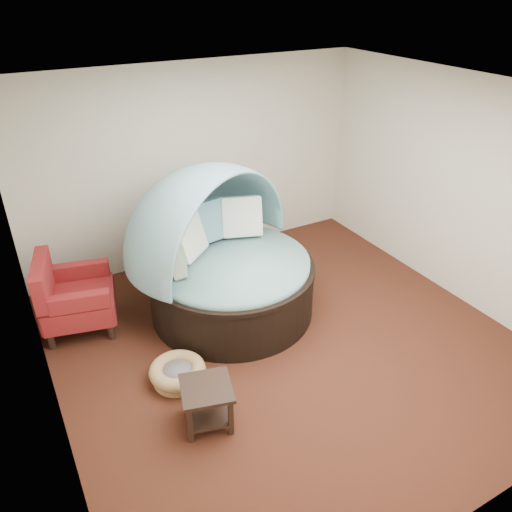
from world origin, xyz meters
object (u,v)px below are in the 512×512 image
pet_basket (178,372)px  red_armchair (72,297)px  canopy_daybed (223,248)px  side_table (207,400)px

pet_basket → red_armchair: bearing=116.9°
pet_basket → red_armchair: size_ratio=0.71×
canopy_daybed → pet_basket: bearing=-161.6°
canopy_daybed → side_table: (-0.97, -1.63, -0.58)m
pet_basket → red_armchair: 1.65m
red_armchair → side_table: 2.26m
pet_basket → side_table: 0.70m
canopy_daybed → side_table: canopy_daybed is taller
pet_basket → side_table: bearing=-86.1°
canopy_daybed → pet_basket: size_ratio=3.87×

